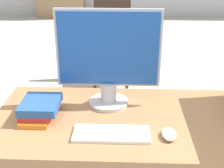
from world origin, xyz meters
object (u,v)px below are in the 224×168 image
at_px(monitor, 108,58).
at_px(mouse, 169,134).
at_px(book_stack, 40,108).
at_px(far_chair, 112,40).
at_px(keyboard, 111,134).

xyz_separation_m(monitor, mouse, (0.30, -0.32, -0.25)).
bearing_deg(mouse, book_stack, 165.30).
bearing_deg(monitor, book_stack, -156.06).
xyz_separation_m(mouse, far_chair, (-0.36, 2.44, -0.25)).
bearing_deg(keyboard, monitor, 95.21).
xyz_separation_m(monitor, far_chair, (-0.07, 2.11, -0.51)).
xyz_separation_m(book_stack, far_chair, (0.28, 2.27, -0.28)).
relative_size(keyboard, mouse, 3.26).
height_order(mouse, book_stack, book_stack).
xyz_separation_m(keyboard, book_stack, (-0.38, 0.17, 0.04)).
relative_size(book_stack, far_chair, 0.27).
distance_m(book_stack, far_chair, 2.30).
relative_size(keyboard, far_chair, 0.36).
bearing_deg(far_chair, mouse, -89.36).
distance_m(mouse, book_stack, 0.66).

